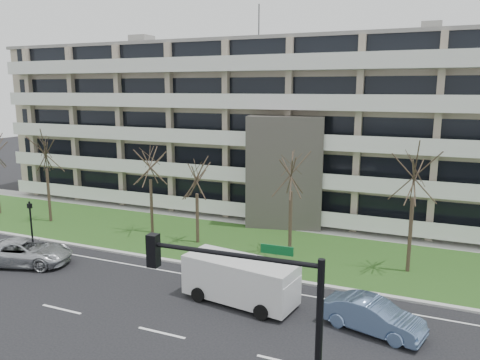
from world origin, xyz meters
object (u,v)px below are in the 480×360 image
at_px(silver_pickup, 25,252).
at_px(blue_sedan, 373,316).
at_px(traffic_signal, 257,318).
at_px(pedestrian_signal, 31,217).
at_px(white_van, 241,277).

relative_size(silver_pickup, blue_sedan, 1.26).
distance_m(silver_pickup, blue_sedan, 21.67).
bearing_deg(blue_sedan, traffic_signal, 179.04).
distance_m(silver_pickup, pedestrian_signal, 4.18).
relative_size(blue_sedan, white_van, 0.74).
bearing_deg(traffic_signal, silver_pickup, 153.54).
height_order(blue_sedan, pedestrian_signal, pedestrian_signal).
xyz_separation_m(silver_pickup, traffic_signal, (19.23, -8.64, 3.53)).
height_order(silver_pickup, white_van, white_van).
distance_m(blue_sedan, pedestrian_signal, 24.47).
bearing_deg(traffic_signal, pedestrian_signal, 149.56).
bearing_deg(pedestrian_signal, silver_pickup, -39.00).
height_order(white_van, pedestrian_signal, pedestrian_signal).
distance_m(blue_sedan, traffic_signal, 9.74).
relative_size(traffic_signal, pedestrian_signal, 2.08).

